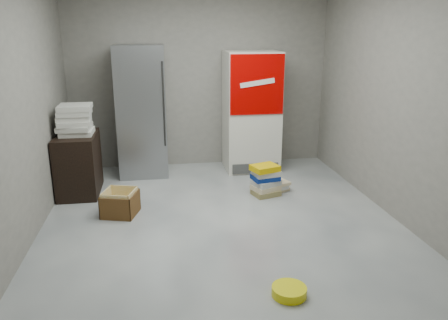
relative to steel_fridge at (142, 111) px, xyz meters
name	(u,v)px	position (x,y,z in m)	size (l,w,h in m)	color
ground	(224,229)	(0.90, -2.13, -0.95)	(5.00, 5.00, 0.00)	beige
room_shell	(224,62)	(0.90, -2.13, 0.85)	(4.04, 5.04, 2.82)	gray
steel_fridge	(142,111)	(0.00, 0.00, 0.00)	(0.70, 0.72, 1.90)	#999BA0
coke_cooler	(251,111)	(1.65, -0.01, -0.05)	(0.80, 0.73, 1.80)	silver
wood_shelf	(79,164)	(-0.83, -0.73, -0.55)	(0.50, 0.80, 0.80)	black
supply_box_stack	(75,120)	(-0.82, -0.73, 0.04)	(0.44, 0.44, 0.39)	silver
phonebook_stack_main	(266,180)	(1.60, -1.19, -0.74)	(0.43, 0.38, 0.41)	olive
phonebook_stack_side	(276,186)	(1.77, -1.08, -0.88)	(0.40, 0.38, 0.14)	beige
cardboard_box	(120,205)	(-0.25, -1.55, -0.83)	(0.47, 0.47, 0.30)	gold
bucket_lid	(289,291)	(1.24, -3.45, -0.91)	(0.29, 0.29, 0.08)	#F8ED0F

